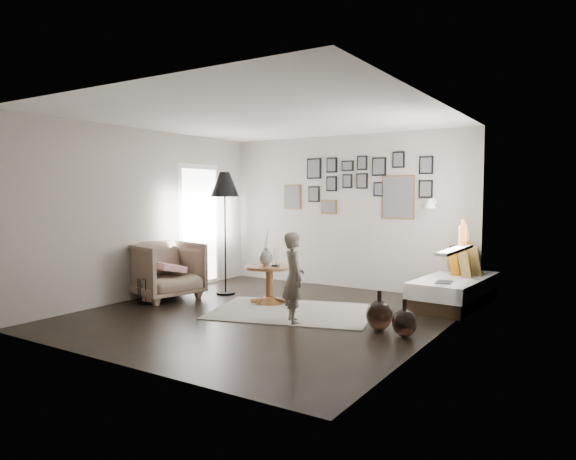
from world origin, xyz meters
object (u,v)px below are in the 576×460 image
Objects in this scene: child at (294,278)px; pedestal_table at (269,286)px; armchair at (166,270)px; demijohn_large at (379,315)px; vase at (266,255)px; daybed at (457,285)px; demijohn_small at (404,323)px; floor_lamp at (225,189)px; magazine_basket at (149,291)px.

pedestal_table is at bearing 3.23° from child.
demijohn_large is (3.47, 0.03, -0.25)m from armchair.
armchair is (-1.54, -0.57, 0.18)m from pedestal_table.
demijohn_large is at bearing -122.38° from child.
pedestal_table is 1.24m from child.
armchair is at bearing -157.92° from vase.
daybed is 1.97m from demijohn_large.
child is (-1.03, -0.25, 0.38)m from demijohn_large.
pedestal_table is 2.38m from demijohn_small.
daybed is (2.42, 1.37, -0.43)m from vase.
pedestal_table is 2.72m from daybed.
vase reaches higher than armchair.
pedestal_table is 0.37× the size of daybed.
floor_lamp is 1.72× the size of child.
vase is 0.45× the size of child.
daybed reaches higher than pedestal_table.
daybed reaches higher than armchair.
pedestal_table is 1.78m from magazine_basket.
child reaches higher than demijohn_large.
vase is 0.26× the size of floor_lamp.
floor_lamp reaches higher than demijohn_large.
magazine_basket is (-3.84, -2.33, -0.10)m from daybed.
demijohn_small is (0.35, -0.12, -0.02)m from demijohn_large.
floor_lamp is at bearing 16.70° from child.
demijohn_small is (3.79, 0.28, -0.02)m from magazine_basket.
magazine_basket is at bearing 47.88° from child.
pedestal_table reaches higher than demijohn_small.
demijohn_small is (2.29, -0.66, -0.10)m from pedestal_table.
armchair reaches higher than demijohn_large.
demijohn_small reaches higher than magazine_basket.
demijohn_small is at bearing -14.69° from floor_lamp.
vase is 1.18× the size of demijohn_small.
armchair is at bearing 94.88° from magazine_basket.
demijohn_large is (3.44, 0.40, -0.00)m from magazine_basket.
demijohn_large is at bearing -14.17° from floor_lamp.
daybed is at bearing 19.65° from floor_lamp.
daybed is 4.05× the size of demijohn_large.
floor_lamp is at bearing -21.29° from armchair.
demijohn_large reaches higher than demijohn_small.
vase is 2.16m from demijohn_large.
armchair is at bearing 178.66° from demijohn_small.
daybed is 1.68× the size of child.
pedestal_table is at bearing -11.41° from floor_lamp.
vase is 1.80m from magazine_basket.
armchair is at bearing -179.50° from demijohn_large.
floor_lamp reaches higher than child.
daybed is 2.62m from child.
magazine_basket is at bearing -175.74° from demijohn_small.
daybed is at bearing -79.23° from child.
vase is 1.34× the size of magazine_basket.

